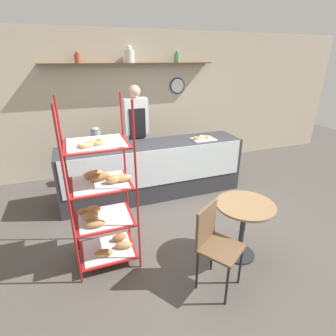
{
  "coord_description": "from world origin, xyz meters",
  "views": [
    {
      "loc": [
        -1.17,
        -2.76,
        2.2
      ],
      "look_at": [
        0.0,
        0.4,
        0.78
      ],
      "focal_mm": 28.0,
      "sensor_mm": 36.0,
      "label": 1
    }
  ],
  "objects_px": {
    "cafe_table": "(244,218)",
    "cafe_chair": "(214,239)",
    "pastry_rack": "(102,201)",
    "coffee_carafe": "(96,139)",
    "donut_tray_counter": "(202,138)",
    "person_worker": "(136,132)"
  },
  "relations": [
    {
      "from": "cafe_table",
      "to": "donut_tray_counter",
      "type": "height_order",
      "value": "donut_tray_counter"
    },
    {
      "from": "cafe_chair",
      "to": "coffee_carafe",
      "type": "bearing_deg",
      "value": 79.5
    },
    {
      "from": "cafe_chair",
      "to": "coffee_carafe",
      "type": "height_order",
      "value": "coffee_carafe"
    },
    {
      "from": "person_worker",
      "to": "cafe_table",
      "type": "bearing_deg",
      "value": -74.8
    },
    {
      "from": "pastry_rack",
      "to": "donut_tray_counter",
      "type": "height_order",
      "value": "pastry_rack"
    },
    {
      "from": "donut_tray_counter",
      "to": "coffee_carafe",
      "type": "bearing_deg",
      "value": 179.07
    },
    {
      "from": "pastry_rack",
      "to": "cafe_chair",
      "type": "height_order",
      "value": "pastry_rack"
    },
    {
      "from": "cafe_table",
      "to": "coffee_carafe",
      "type": "height_order",
      "value": "coffee_carafe"
    },
    {
      "from": "pastry_rack",
      "to": "person_worker",
      "type": "bearing_deg",
      "value": 65.57
    },
    {
      "from": "cafe_table",
      "to": "coffee_carafe",
      "type": "relative_size",
      "value": 1.99
    },
    {
      "from": "cafe_table",
      "to": "cafe_chair",
      "type": "height_order",
      "value": "cafe_chair"
    },
    {
      "from": "donut_tray_counter",
      "to": "pastry_rack",
      "type": "bearing_deg",
      "value": -145.54
    },
    {
      "from": "pastry_rack",
      "to": "cafe_table",
      "type": "relative_size",
      "value": 2.66
    },
    {
      "from": "cafe_table",
      "to": "cafe_chair",
      "type": "distance_m",
      "value": 0.59
    },
    {
      "from": "person_worker",
      "to": "cafe_table",
      "type": "xyz_separation_m",
      "value": [
        0.64,
        -2.36,
        -0.46
      ]
    },
    {
      "from": "donut_tray_counter",
      "to": "cafe_table",
      "type": "bearing_deg",
      "value": -101.48
    },
    {
      "from": "coffee_carafe",
      "to": "pastry_rack",
      "type": "bearing_deg",
      "value": -94.65
    },
    {
      "from": "pastry_rack",
      "to": "cafe_table",
      "type": "xyz_separation_m",
      "value": [
        1.49,
        -0.49,
        -0.25
      ]
    },
    {
      "from": "pastry_rack",
      "to": "cafe_chair",
      "type": "distance_m",
      "value": 1.23
    },
    {
      "from": "pastry_rack",
      "to": "donut_tray_counter",
      "type": "distance_m",
      "value": 2.25
    },
    {
      "from": "coffee_carafe",
      "to": "donut_tray_counter",
      "type": "relative_size",
      "value": 0.91
    },
    {
      "from": "pastry_rack",
      "to": "coffee_carafe",
      "type": "xyz_separation_m",
      "value": [
        0.11,
        1.3,
        0.32
      ]
    }
  ]
}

